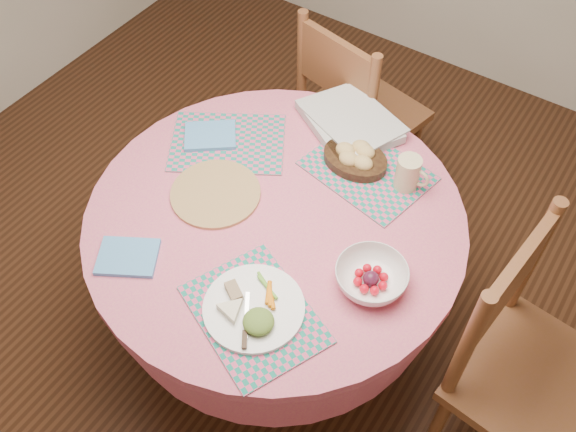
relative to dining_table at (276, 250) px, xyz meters
name	(u,v)px	position (x,y,z in m)	size (l,w,h in m)	color
ground	(278,328)	(0.00, 0.00, -0.56)	(4.00, 4.00, 0.00)	#331C0F
dining_table	(276,250)	(0.00, 0.00, 0.00)	(1.24, 1.24, 0.75)	#D86575
chair_right	(524,366)	(0.88, 0.07, -0.02)	(0.51, 0.53, 1.03)	brown
chair_back	(354,112)	(-0.15, 0.81, -0.05)	(0.53, 0.52, 0.97)	brown
placemat_front	(254,314)	(0.16, -0.34, 0.20)	(0.40, 0.30, 0.01)	#167F6B
placemat_left	(228,143)	(-0.33, 0.18, 0.20)	(0.40, 0.30, 0.01)	#167F6B
placemat_back	(367,171)	(0.15, 0.33, 0.20)	(0.40, 0.30, 0.01)	#167F6B
wicker_trivet	(216,193)	(-0.21, -0.04, 0.20)	(0.30, 0.30, 0.01)	olive
napkin_near	(128,257)	(-0.28, -0.39, 0.20)	(0.18, 0.14, 0.01)	#4F90CD
napkin_far	(210,136)	(-0.39, 0.16, 0.21)	(0.18, 0.14, 0.01)	#4F90CD
dinner_plate	(254,309)	(0.15, -0.33, 0.22)	(0.30, 0.30, 0.05)	white
bread_bowl	(356,157)	(0.10, 0.34, 0.23)	(0.23, 0.23, 0.08)	black
latte_mug	(408,173)	(0.29, 0.34, 0.26)	(0.12, 0.08, 0.12)	beige
fruit_bowl	(371,277)	(0.38, -0.06, 0.23)	(0.27, 0.27, 0.07)	white
newspaper_stack	(350,121)	(-0.01, 0.49, 0.22)	(0.43, 0.41, 0.04)	silver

